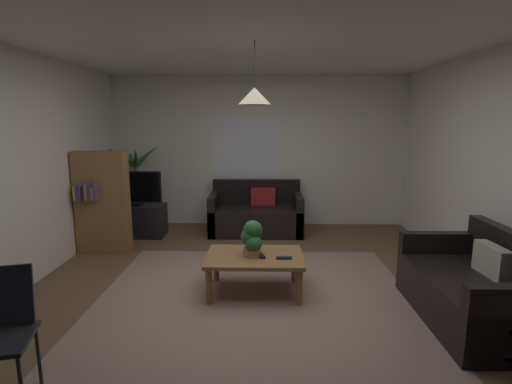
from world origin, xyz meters
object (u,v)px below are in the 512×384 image
object	(u,v)px
potted_plant_on_table	(252,238)
potted_palm_corner	(136,190)
tv	(134,188)
remote_on_table_1	(284,258)
pendant_lamp	(255,96)
couch_right_side	(476,293)
bookshelf_corner	(102,202)
coffee_table	(255,261)
book_on_table_0	(252,251)
couch_under_window	(256,215)
remote_on_table_0	(261,255)
tv_stand	(136,220)

from	to	relation	value
potted_plant_on_table	potted_palm_corner	size ratio (longest dim) A/B	0.26
tv	remote_on_table_1	bearing A→B (deg)	-43.13
tv	pendant_lamp	xyz separation A→B (m)	(1.92, -1.98, 1.26)
couch_right_side	bookshelf_corner	xyz separation A→B (m)	(-4.12, 1.79, 0.43)
coffee_table	potted_plant_on_table	size ratio (longest dim) A/B	2.70
coffee_table	book_on_table_0	bearing A→B (deg)	107.06
potted_plant_on_table	tv	xyz separation A→B (m)	(-1.89, 1.99, 0.17)
couch_under_window	coffee_table	world-z (taller)	couch_under_window
remote_on_table_0	tv	world-z (taller)	tv
potted_palm_corner	couch_under_window	bearing A→B (deg)	-6.31
potted_palm_corner	bookshelf_corner	world-z (taller)	potted_palm_corner
remote_on_table_1	potted_palm_corner	xyz separation A→B (m)	(-2.36, 2.60, 0.23)
couch_right_side	remote_on_table_0	xyz separation A→B (m)	(-1.94, 0.53, 0.15)
remote_on_table_1	book_on_table_0	bearing A→B (deg)	-124.35
couch_under_window	tv	world-z (taller)	tv
couch_under_window	potted_palm_corner	xyz separation A→B (m)	(-2.03, 0.22, 0.38)
tv	bookshelf_corner	distance (m)	0.78
couch_under_window	couch_right_side	distance (m)	3.49
couch_right_side	remote_on_table_1	distance (m)	1.77
coffee_table	pendant_lamp	world-z (taller)	pendant_lamp
couch_under_window	bookshelf_corner	bearing A→B (deg)	-153.35
tv	bookshelf_corner	world-z (taller)	bookshelf_corner
remote_on_table_0	tv_stand	distance (m)	2.85
remote_on_table_1	couch_right_side	bearing A→B (deg)	72.22
book_on_table_0	remote_on_table_1	size ratio (longest dim) A/B	0.96
couch_right_side	potted_palm_corner	xyz separation A→B (m)	(-4.07, 3.06, 0.38)
remote_on_table_0	potted_plant_on_table	size ratio (longest dim) A/B	0.43
book_on_table_0	bookshelf_corner	world-z (taller)	bookshelf_corner
couch_under_window	book_on_table_0	bearing A→B (deg)	-90.08
tv_stand	bookshelf_corner	xyz separation A→B (m)	(-0.19, -0.78, 0.46)
remote_on_table_0	remote_on_table_1	distance (m)	0.25
tv_stand	book_on_table_0	bearing A→B (deg)	-45.13
potted_plant_on_table	couch_right_side	bearing A→B (deg)	-15.25
bookshelf_corner	potted_palm_corner	bearing A→B (deg)	87.87
couch_under_window	potted_plant_on_table	bearing A→B (deg)	-90.01
tv_stand	tv	bearing A→B (deg)	-90.00
couch_under_window	potted_plant_on_table	xyz separation A→B (m)	(-0.00, -2.28, 0.33)
coffee_table	remote_on_table_1	size ratio (longest dim) A/B	6.31
potted_palm_corner	coffee_table	bearing A→B (deg)	-50.41
couch_right_side	tv	bearing A→B (deg)	-122.91
book_on_table_0	remote_on_table_0	world-z (taller)	book_on_table_0
book_on_table_0	tv_stand	xyz separation A→B (m)	(-1.89, 1.90, -0.17)
book_on_table_0	potted_plant_on_table	world-z (taller)	potted_plant_on_table
couch_under_window	pendant_lamp	distance (m)	2.87
couch_under_window	coffee_table	distance (m)	2.27
coffee_table	book_on_table_0	world-z (taller)	book_on_table_0
coffee_table	tv	distance (m)	2.79
tv	potted_palm_corner	size ratio (longest dim) A/B	0.60
remote_on_table_1	pendant_lamp	world-z (taller)	pendant_lamp
remote_on_table_1	tv	world-z (taller)	tv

